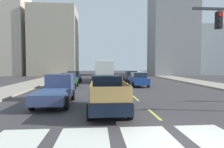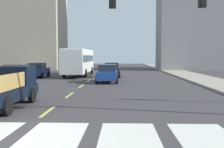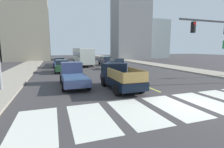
# 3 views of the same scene
# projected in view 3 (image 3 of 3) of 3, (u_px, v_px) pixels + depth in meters

# --- Properties ---
(ground_plane) EXTENTS (160.00, 160.00, 0.00)m
(ground_plane) POSITION_uv_depth(u_px,v_px,m) (190.00, 104.00, 9.67)
(ground_plane) COLOR #3E3A3C
(sidewalk_right) EXTENTS (3.88, 110.00, 0.15)m
(sidewalk_right) POSITION_uv_depth(u_px,v_px,m) (166.00, 66.00, 30.35)
(sidewalk_right) COLOR #A49886
(sidewalk_right) RESTS_ON ground
(sidewalk_left) EXTENTS (3.88, 110.00, 0.15)m
(sidewalk_left) POSITION_uv_depth(u_px,v_px,m) (19.00, 72.00, 22.54)
(sidewalk_left) COLOR #A49886
(sidewalk_left) RESTS_ON ground
(crosswalk_stripe_0) EXTENTS (1.84, 3.96, 0.01)m
(crosswalk_stripe_0) POSITION_uv_depth(u_px,v_px,m) (35.00, 126.00, 6.95)
(crosswalk_stripe_0) COLOR silver
(crosswalk_stripe_0) RESTS_ON ground
(crosswalk_stripe_1) EXTENTS (1.84, 3.96, 0.01)m
(crosswalk_stripe_1) POSITION_uv_depth(u_px,v_px,m) (90.00, 118.00, 7.73)
(crosswalk_stripe_1) COLOR silver
(crosswalk_stripe_1) RESTS_ON ground
(crosswalk_stripe_2) EXTENTS (1.84, 3.96, 0.01)m
(crosswalk_stripe_2) POSITION_uv_depth(u_px,v_px,m) (136.00, 112.00, 8.50)
(crosswalk_stripe_2) COLOR silver
(crosswalk_stripe_2) RESTS_ON ground
(crosswalk_stripe_3) EXTENTS (1.84, 3.96, 0.01)m
(crosswalk_stripe_3) POSITION_uv_depth(u_px,v_px,m) (173.00, 106.00, 9.28)
(crosswalk_stripe_3) COLOR silver
(crosswalk_stripe_3) RESTS_ON ground
(crosswalk_stripe_4) EXTENTS (1.84, 3.96, 0.01)m
(crosswalk_stripe_4) POSITION_uv_depth(u_px,v_px,m) (205.00, 102.00, 10.05)
(crosswalk_stripe_4) COLOR silver
(crosswalk_stripe_4) RESTS_ON ground
(lane_dash_0) EXTENTS (0.16, 2.40, 0.01)m
(lane_dash_0) POSITION_uv_depth(u_px,v_px,m) (152.00, 89.00, 13.40)
(lane_dash_0) COLOR #D5D14E
(lane_dash_0) RESTS_ON ground
(lane_dash_1) EXTENTS (0.16, 2.40, 0.01)m
(lane_dash_1) POSITION_uv_depth(u_px,v_px,m) (126.00, 78.00, 18.06)
(lane_dash_1) COLOR #D5D14E
(lane_dash_1) RESTS_ON ground
(lane_dash_2) EXTENTS (0.16, 2.40, 0.01)m
(lane_dash_2) POSITION_uv_depth(u_px,v_px,m) (111.00, 72.00, 22.72)
(lane_dash_2) COLOR #D5D14E
(lane_dash_2) RESTS_ON ground
(lane_dash_3) EXTENTS (0.16, 2.40, 0.01)m
(lane_dash_3) POSITION_uv_depth(u_px,v_px,m) (101.00, 68.00, 27.39)
(lane_dash_3) COLOR #D5D14E
(lane_dash_3) RESTS_ON ground
(lane_dash_4) EXTENTS (0.16, 2.40, 0.01)m
(lane_dash_4) POSITION_uv_depth(u_px,v_px,m) (94.00, 65.00, 32.05)
(lane_dash_4) COLOR #D5D14E
(lane_dash_4) RESTS_ON ground
(lane_dash_5) EXTENTS (0.16, 2.40, 0.01)m
(lane_dash_5) POSITION_uv_depth(u_px,v_px,m) (89.00, 63.00, 36.71)
(lane_dash_5) COLOR #D5D14E
(lane_dash_5) RESTS_ON ground
(lane_dash_6) EXTENTS (0.16, 2.40, 0.01)m
(lane_dash_6) POSITION_uv_depth(u_px,v_px,m) (85.00, 62.00, 41.38)
(lane_dash_6) COLOR #D5D14E
(lane_dash_6) RESTS_ON ground
(lane_dash_7) EXTENTS (0.16, 2.40, 0.01)m
(lane_dash_7) POSITION_uv_depth(u_px,v_px,m) (82.00, 60.00, 46.04)
(lane_dash_7) COLOR #D5D14E
(lane_dash_7) RESTS_ON ground
(pickup_stakebed) EXTENTS (2.18, 5.20, 1.96)m
(pickup_stakebed) POSITION_uv_depth(u_px,v_px,m) (119.00, 77.00, 13.47)
(pickup_stakebed) COLOR black
(pickup_stakebed) RESTS_ON ground
(pickup_dark) EXTENTS (2.18, 5.20, 1.96)m
(pickup_dark) POSITION_uv_depth(u_px,v_px,m) (73.00, 75.00, 14.54)
(pickup_dark) COLOR navy
(pickup_dark) RESTS_ON ground
(city_bus) EXTENTS (2.72, 10.80, 3.32)m
(city_bus) POSITION_uv_depth(u_px,v_px,m) (82.00, 55.00, 32.47)
(city_bus) COLOR silver
(city_bus) RESTS_ON ground
(sedan_near_right) EXTENTS (2.02, 4.40, 1.72)m
(sedan_near_right) POSITION_uv_depth(u_px,v_px,m) (106.00, 61.00, 32.39)
(sedan_near_right) COLOR black
(sedan_near_right) RESTS_ON ground
(sedan_far) EXTENTS (2.02, 4.40, 1.72)m
(sedan_far) POSITION_uv_depth(u_px,v_px,m) (116.00, 64.00, 26.33)
(sedan_far) COLOR navy
(sedan_far) RESTS_ON ground
(sedan_near_left) EXTENTS (2.02, 4.40, 1.72)m
(sedan_near_left) POSITION_uv_depth(u_px,v_px,m) (62.00, 66.00, 22.79)
(sedan_near_left) COLOR #22482A
(sedan_near_left) RESTS_ON ground
(sedan_mid) EXTENTS (2.02, 4.40, 1.72)m
(sedan_mid) POSITION_uv_depth(u_px,v_px,m) (59.00, 62.00, 28.68)
(sedan_mid) COLOR navy
(sedan_mid) RESTS_ON ground
(block_mid_left) EXTENTS (10.67, 7.21, 24.54)m
(block_mid_left) POSITION_uv_depth(u_px,v_px,m) (131.00, 19.00, 50.24)
(block_mid_left) COLOR gray
(block_mid_left) RESTS_ON ground
(block_mid_right) EXTENTS (10.88, 9.90, 16.57)m
(block_mid_right) POSITION_uv_depth(u_px,v_px,m) (28.00, 30.00, 44.85)
(block_mid_right) COLOR #A0957F
(block_mid_right) RESTS_ON ground
(block_low_left) EXTENTS (8.61, 8.55, 12.79)m
(block_low_left) POSITION_uv_depth(u_px,v_px,m) (152.00, 40.00, 57.98)
(block_low_left) COLOR #8B9899
(block_low_left) RESTS_ON ground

